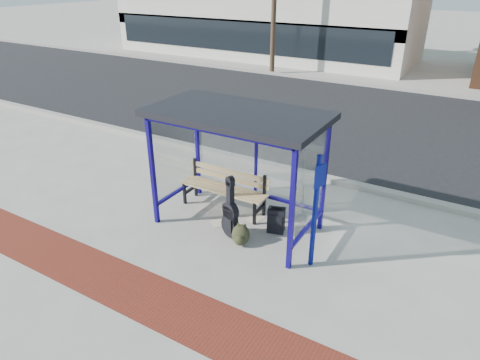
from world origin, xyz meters
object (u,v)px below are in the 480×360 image
Objects in this scene: bench at (225,186)px; backpack at (241,235)px; suitcase at (276,220)px; guitar_bag at (231,216)px.

bench reaches higher than backpack.
suitcase reaches higher than backpack.
guitar_bag is at bearing -155.67° from suitcase.
guitar_bag is at bearing 136.28° from backpack.
bench is 1.62× the size of guitar_bag.
bench is at bearing 114.70° from backpack.
bench reaches higher than suitcase.
suitcase is (1.40, -0.30, -0.26)m from bench.
suitcase is 0.83m from backpack.
backpack is at bearing -134.16° from suitcase.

